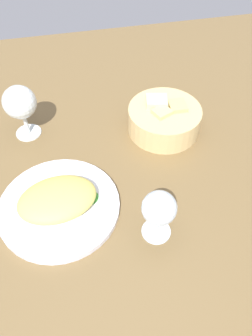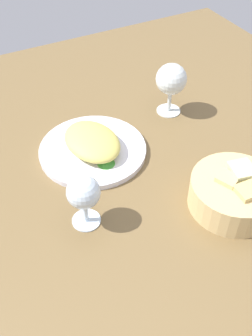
{
  "view_description": "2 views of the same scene",
  "coord_description": "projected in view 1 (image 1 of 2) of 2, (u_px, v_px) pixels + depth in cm",
  "views": [
    {
      "loc": [
        -7.55,
        -45.19,
        58.19
      ],
      "look_at": [
        2.2,
        -0.39,
        4.47
      ],
      "focal_mm": 35.23,
      "sensor_mm": 36.0,
      "label": 1
    },
    {
      "loc": [
        53.63,
        -30.54,
        63.32
      ],
      "look_at": [
        0.26,
        -2.67,
        5.24
      ],
      "focal_mm": 42.74,
      "sensor_mm": 36.0,
      "label": 2
    }
  ],
  "objects": [
    {
      "name": "omelette",
      "position": [
        57.0,
        199.0,
        0.67
      ],
      "size": [
        17.44,
        13.46,
        4.07
      ],
      "primitive_type": "ellipsoid",
      "rotation": [
        0.0,
        0.0,
        0.12
      ],
      "color": "#D3C55E",
      "rests_on": "plate"
    },
    {
      "name": "wine_glass_near",
      "position": [
        159.0,
        210.0,
        0.6
      ],
      "size": [
        6.57,
        6.57,
        11.76
      ],
      "color": "silver",
      "rests_on": "ground_plane"
    },
    {
      "name": "wine_glass_far",
      "position": [
        20.0,
        104.0,
        0.77
      ],
      "size": [
        7.94,
        7.94,
        13.8
      ],
      "color": "silver",
      "rests_on": "ground_plane"
    },
    {
      "name": "plate",
      "position": [
        59.0,
        207.0,
        0.69
      ],
      "size": [
        25.28,
        25.28,
        1.4
      ],
      "primitive_type": "cylinder",
      "color": "white",
      "rests_on": "ground_plane"
    },
    {
      "name": "bread_basket",
      "position": [
        164.0,
        119.0,
        0.83
      ],
      "size": [
        18.08,
        18.08,
        8.18
      ],
      "color": "tan",
      "rests_on": "ground_plane"
    },
    {
      "name": "ground_plane",
      "position": [
        116.0,
        184.0,
        0.75
      ],
      "size": [
        140.0,
        140.0,
        2.0
      ],
      "primitive_type": "cube",
      "color": "brown"
    },
    {
      "name": "lettuce_garnish",
      "position": [
        89.0,
        196.0,
        0.69
      ],
      "size": [
        4.08,
        4.08,
        1.28
      ],
      "primitive_type": "cone",
      "color": "#3A8C31",
      "rests_on": "plate"
    }
  ]
}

